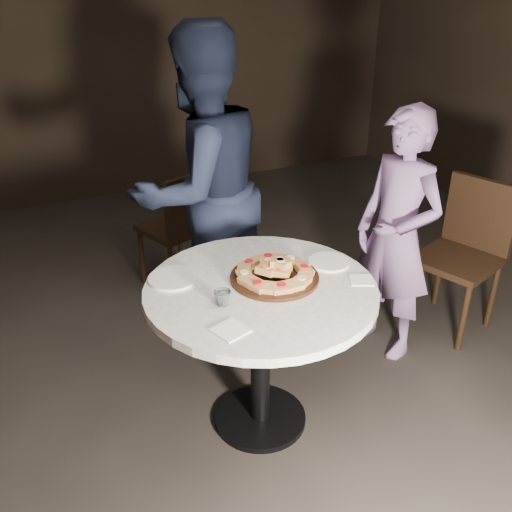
# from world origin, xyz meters

# --- Properties ---
(floor) EXTENTS (7.00, 7.00, 0.00)m
(floor) POSITION_xyz_m (0.00, 0.00, 0.00)
(floor) COLOR black
(floor) RESTS_ON ground
(table) EXTENTS (1.36, 1.36, 0.79)m
(table) POSITION_xyz_m (-0.07, -0.00, 0.64)
(table) COLOR black
(table) RESTS_ON ground
(serving_board) EXTENTS (0.46, 0.46, 0.02)m
(serving_board) POSITION_xyz_m (0.01, 0.03, 0.80)
(serving_board) COLOR black
(serving_board) RESTS_ON table
(focaccia_pile) EXTENTS (0.37, 0.36, 0.10)m
(focaccia_pile) POSITION_xyz_m (0.02, 0.03, 0.83)
(focaccia_pile) COLOR #B37A45
(focaccia_pile) RESTS_ON serving_board
(plate_left) EXTENTS (0.27, 0.27, 0.01)m
(plate_left) POSITION_xyz_m (-0.41, 0.22, 0.79)
(plate_left) COLOR white
(plate_left) RESTS_ON table
(plate_right) EXTENTS (0.24, 0.24, 0.01)m
(plate_right) POSITION_xyz_m (0.32, 0.06, 0.79)
(plate_right) COLOR white
(plate_right) RESTS_ON table
(water_glass) EXTENTS (0.08, 0.08, 0.07)m
(water_glass) POSITION_xyz_m (-0.28, -0.07, 0.82)
(water_glass) COLOR silver
(water_glass) RESTS_ON table
(napkin_near) EXTENTS (0.16, 0.16, 0.01)m
(napkin_near) POSITION_xyz_m (-0.33, -0.26, 0.79)
(napkin_near) COLOR white
(napkin_near) RESTS_ON table
(napkin_far) EXTENTS (0.14, 0.14, 0.01)m
(napkin_far) POSITION_xyz_m (0.37, -0.14, 0.79)
(napkin_far) COLOR white
(napkin_far) RESTS_ON table
(chair_far) EXTENTS (0.52, 0.54, 0.86)m
(chair_far) POSITION_xyz_m (0.02, 1.45, 0.50)
(chair_far) COLOR black
(chair_far) RESTS_ON ground
(chair_right) EXTENTS (0.57, 0.56, 0.93)m
(chair_right) POSITION_xyz_m (1.47, 0.31, 0.54)
(chair_right) COLOR black
(chair_right) RESTS_ON ground
(diner_navy) EXTENTS (1.05, 0.92, 1.83)m
(diner_navy) POSITION_xyz_m (-0.01, 0.92, 0.92)
(diner_navy) COLOR black
(diner_navy) RESTS_ON ground
(diner_teal) EXTENTS (0.45, 0.59, 1.44)m
(diner_teal) POSITION_xyz_m (0.89, 0.27, 0.72)
(diner_teal) COLOR slate
(diner_teal) RESTS_ON ground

